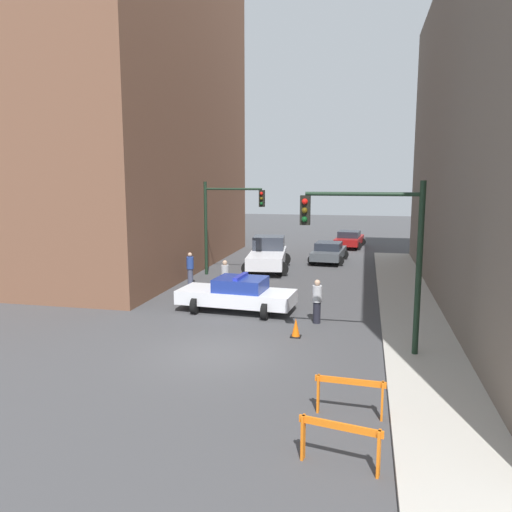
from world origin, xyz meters
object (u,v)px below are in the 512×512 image
object	(u,v)px
traffic_light_far	(225,215)
white_truck	(268,254)
traffic_light_near	(379,241)
parked_car_mid	(349,239)
barrier_mid	(350,390)
pedestrian_corner	(190,268)
barrier_front	(340,437)
traffic_cone	(296,328)
police_car	(237,294)
parked_car_near	(329,252)
pedestrian_sidewalk	(317,301)
pedestrian_crossing	(225,277)

from	to	relation	value
traffic_light_far	white_truck	world-z (taller)	traffic_light_far
traffic_light_near	parked_car_mid	distance (m)	24.49
white_truck	barrier_mid	world-z (taller)	white_truck
traffic_light_far	white_truck	xyz separation A→B (m)	(2.00, 2.25, -2.49)
parked_car_mid	barrier_mid	world-z (taller)	parked_car_mid
pedestrian_corner	barrier_front	world-z (taller)	pedestrian_corner
traffic_light_near	barrier_mid	world-z (taller)	traffic_light_near
parked_car_mid	traffic_cone	bearing A→B (deg)	-86.52
traffic_light_near	barrier_front	xyz separation A→B (m)	(-0.75, -6.41, -2.91)
traffic_light_far	police_car	distance (m)	8.21
white_truck	parked_car_near	world-z (taller)	white_truck
pedestrian_sidewalk	parked_car_near	bearing A→B (deg)	-111.52
traffic_cone	pedestrian_sidewalk	bearing A→B (deg)	73.53
pedestrian_crossing	traffic_cone	bearing A→B (deg)	17.90
pedestrian_crossing	pedestrian_sidewalk	bearing A→B (deg)	33.22
traffic_light_far	parked_car_near	world-z (taller)	traffic_light_far
barrier_front	white_truck	bearing A→B (deg)	104.83
white_truck	parked_car_mid	distance (m)	11.60
barrier_mid	traffic_cone	bearing A→B (deg)	110.08
traffic_light_near	barrier_front	world-z (taller)	traffic_light_near
traffic_light_near	pedestrian_corner	xyz separation A→B (m)	(-9.07, 8.48, -2.67)
parked_car_near	pedestrian_crossing	distance (m)	11.23
traffic_light_far	pedestrian_corner	distance (m)	3.93
traffic_light_near	barrier_mid	distance (m)	5.21
parked_car_near	pedestrian_corner	distance (m)	10.67
barrier_front	traffic_cone	distance (m)	7.82
traffic_light_far	parked_car_mid	size ratio (longest dim) A/B	1.16
pedestrian_corner	barrier_front	distance (m)	17.05
traffic_light_far	parked_car_mid	bearing A→B (deg)	63.70
police_car	traffic_light_near	bearing A→B (deg)	-121.99
barrier_front	barrier_mid	xyz separation A→B (m)	(0.11, 2.14, 0.00)
traffic_light_far	parked_car_near	bearing A→B (deg)	46.94
parked_car_mid	pedestrian_sidewalk	xyz separation A→B (m)	(-0.47, -21.27, 0.19)
traffic_light_far	traffic_cone	xyz separation A→B (m)	(5.40, -10.12, -3.08)
traffic_light_far	barrier_mid	size ratio (longest dim) A/B	3.25
traffic_light_near	traffic_cone	bearing A→B (deg)	155.88
police_car	barrier_mid	bearing A→B (deg)	-145.56
parked_car_mid	barrier_front	size ratio (longest dim) A/B	2.83
barrier_front	traffic_cone	world-z (taller)	barrier_front
white_truck	parked_car_near	size ratio (longest dim) A/B	1.27
barrier_mid	police_car	bearing A→B (deg)	120.06
parked_car_near	parked_car_mid	xyz separation A→B (m)	(1.06, 7.24, 0.00)
white_truck	pedestrian_corner	world-z (taller)	white_truck
pedestrian_sidewalk	white_truck	bearing A→B (deg)	-93.43
traffic_light_near	police_car	world-z (taller)	traffic_light_near
traffic_light_far	pedestrian_crossing	xyz separation A→B (m)	(1.36, -4.76, -2.54)
parked_car_near	barrier_front	xyz separation A→B (m)	(1.93, -23.43, -0.06)
traffic_light_far	pedestrian_crossing	world-z (taller)	traffic_light_far
police_car	traffic_cone	size ratio (longest dim) A/B	7.36
pedestrian_sidewalk	pedestrian_crossing	bearing A→B (deg)	-61.59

